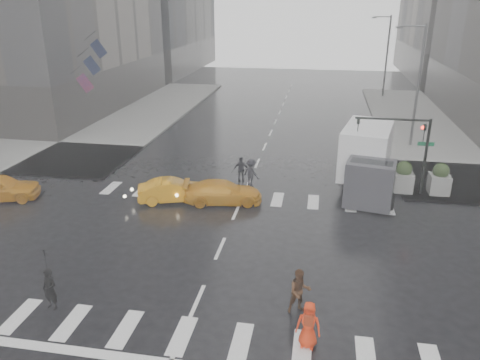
% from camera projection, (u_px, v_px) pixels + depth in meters
% --- Properties ---
extents(ground, '(120.00, 120.00, 0.00)m').
position_uv_depth(ground, '(220.00, 248.00, 21.16)').
color(ground, black).
rests_on(ground, ground).
extents(sidewalk_nw, '(35.00, 35.00, 0.15)m').
position_uv_depth(sidewalk_nw, '(43.00, 129.00, 40.39)').
color(sidewalk_nw, slate).
rests_on(sidewalk_nw, ground).
extents(road_markings, '(18.00, 48.00, 0.01)m').
position_uv_depth(road_markings, '(220.00, 248.00, 21.16)').
color(road_markings, silver).
rests_on(road_markings, ground).
extents(traffic_signal_pole, '(4.45, 0.42, 4.50)m').
position_uv_depth(traffic_signal_pole, '(409.00, 141.00, 25.90)').
color(traffic_signal_pole, black).
rests_on(traffic_signal_pole, ground).
extents(street_lamp_near, '(2.15, 0.22, 9.00)m').
position_uv_depth(street_lamp_near, '(417.00, 81.00, 34.16)').
color(street_lamp_near, '#59595B').
rests_on(street_lamp_near, ground).
extents(street_lamp_far, '(2.15, 0.22, 9.00)m').
position_uv_depth(street_lamp_far, '(386.00, 53.00, 52.53)').
color(street_lamp_far, '#59595B').
rests_on(street_lamp_far, ground).
extents(planter_west, '(1.10, 1.10, 1.80)m').
position_uv_depth(planter_west, '(367.00, 175.00, 27.21)').
color(planter_west, slate).
rests_on(planter_west, ground).
extents(planter_mid, '(1.10, 1.10, 1.80)m').
position_uv_depth(planter_mid, '(403.00, 177.00, 26.88)').
color(planter_mid, slate).
rests_on(planter_mid, ground).
extents(planter_east, '(1.10, 1.10, 1.80)m').
position_uv_depth(planter_east, '(440.00, 179.00, 26.56)').
color(planter_east, slate).
rests_on(planter_east, ground).
extents(flag_cluster, '(2.87, 3.06, 4.69)m').
position_uv_depth(flag_cluster, '(89.00, 63.00, 38.59)').
color(flag_cluster, '#59595B').
rests_on(flag_cluster, ground).
extents(pedestrian_black, '(1.16, 1.18, 2.43)m').
position_uv_depth(pedestrian_black, '(46.00, 269.00, 16.49)').
color(pedestrian_black, black).
rests_on(pedestrian_black, ground).
extents(pedestrian_brown, '(1.00, 0.89, 1.71)m').
position_uv_depth(pedestrian_brown, '(300.00, 291.00, 16.57)').
color(pedestrian_brown, '#462A19').
rests_on(pedestrian_brown, ground).
extents(pedestrian_orange, '(0.85, 0.61, 1.63)m').
position_uv_depth(pedestrian_orange, '(308.00, 325.00, 14.91)').
color(pedestrian_orange, red).
rests_on(pedestrian_orange, ground).
extents(pedestrian_far_a, '(0.95, 0.59, 1.60)m').
position_uv_depth(pedestrian_far_a, '(241.00, 170.00, 28.63)').
color(pedestrian_far_a, black).
rests_on(pedestrian_far_a, ground).
extents(pedestrian_far_b, '(1.25, 1.12, 1.70)m').
position_uv_depth(pedestrian_far_b, '(251.00, 173.00, 27.97)').
color(pedestrian_far_b, black).
rests_on(pedestrian_far_b, ground).
extents(taxi_mid, '(4.06, 2.53, 1.26)m').
position_uv_depth(taxi_mid, '(173.00, 190.00, 25.94)').
color(taxi_mid, orange).
rests_on(taxi_mid, ground).
extents(taxi_rear, '(4.06, 2.44, 1.25)m').
position_uv_depth(taxi_rear, '(223.00, 192.00, 25.75)').
color(taxi_rear, orange).
rests_on(taxi_rear, ground).
extents(box_truck, '(2.57, 6.85, 3.64)m').
position_uv_depth(box_truck, '(367.00, 158.00, 27.05)').
color(box_truck, silver).
rests_on(box_truck, ground).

